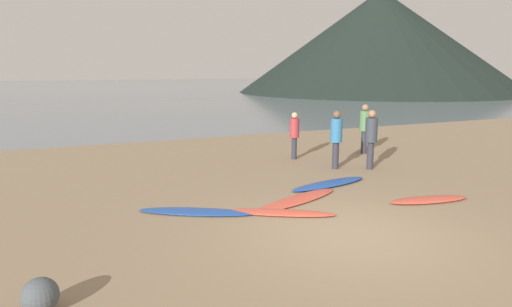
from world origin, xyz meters
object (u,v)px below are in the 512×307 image
object	(u,v)px
person_3	(365,125)
person_1	(371,135)
person_0	(336,135)
surfboard_4	(429,200)
person_2	(294,132)
surfboard_1	(281,213)
surfboard_2	(298,199)
surfboard_0	(196,212)
beach_rock_near	(40,295)
surfboard_3	(329,184)

from	to	relation	value
person_3	person_1	bearing A→B (deg)	-84.24
person_1	person_0	bearing A→B (deg)	128.84
surfboard_4	person_2	distance (m)	5.62
surfboard_1	surfboard_4	size ratio (longest dim) A/B	1.16
surfboard_2	person_3	world-z (taller)	person_3
surfboard_4	person_2	bearing A→B (deg)	103.68
surfboard_0	person_0	xyz separation A→B (m)	(5.03, 2.41, 0.98)
surfboard_4	surfboard_1	bearing A→B (deg)	-179.41
surfboard_4	beach_rock_near	bearing A→B (deg)	-158.59
surfboard_2	person_3	xyz separation A→B (m)	(4.96, 4.14, 0.98)
surfboard_2	person_0	bearing A→B (deg)	21.82
surfboard_1	person_2	world-z (taller)	person_2
surfboard_1	person_1	bearing A→B (deg)	63.65
person_0	person_3	size ratio (longest dim) A/B	1.00
surfboard_2	person_1	world-z (taller)	person_1
surfboard_3	surfboard_4	size ratio (longest dim) A/B	1.26
surfboard_1	person_2	size ratio (longest dim) A/B	1.46
surfboard_1	surfboard_2	bearing A→B (deg)	72.89
surfboard_4	person_0	distance (m)	3.87
person_2	beach_rock_near	bearing A→B (deg)	-52.85
surfboard_3	person_2	world-z (taller)	person_2
surfboard_0	person_0	bearing A→B (deg)	56.19
surfboard_0	person_2	distance (m)	6.31
person_0	person_1	bearing A→B (deg)	-27.00
surfboard_1	person_3	xyz separation A→B (m)	(5.77, 4.85, 0.98)
surfboard_0	surfboard_4	xyz separation A→B (m)	(5.02, -1.33, 0.01)
surfboard_0	surfboard_3	distance (m)	3.84
surfboard_3	person_3	bearing A→B (deg)	31.03
surfboard_4	person_0	world-z (taller)	person_0
surfboard_4	surfboard_2	bearing A→B (deg)	164.33
surfboard_1	person_0	size ratio (longest dim) A/B	1.30
person_0	person_3	world-z (taller)	person_0
surfboard_1	surfboard_3	world-z (taller)	surfboard_3
surfboard_2	person_0	size ratio (longest dim) A/B	1.49
surfboard_2	surfboard_3	xyz separation A→B (m)	(1.39, 0.86, 0.02)
beach_rock_near	person_0	bearing A→B (deg)	34.23
person_1	beach_rock_near	xyz separation A→B (m)	(-8.83, -4.92, -0.81)
person_1	surfboard_1	bearing A→B (deg)	-171.77
surfboard_1	surfboard_3	size ratio (longest dim) A/B	0.92
surfboard_1	beach_rock_near	bearing A→B (deg)	-121.84
surfboard_2	beach_rock_near	xyz separation A→B (m)	(-5.26, -2.91, 0.19)
surfboard_1	person_1	xyz separation A→B (m)	(4.38, 2.72, 1.00)
person_2	person_1	bearing A→B (deg)	23.37
surfboard_0	beach_rock_near	world-z (taller)	beach_rock_near
surfboard_1	beach_rock_near	world-z (taller)	beach_rock_near
person_1	beach_rock_near	distance (m)	10.14
person_0	person_2	distance (m)	1.84
person_2	person_3	xyz separation A→B (m)	(2.70, -0.14, 0.11)
surfboard_0	surfboard_3	bearing A→B (deg)	42.44
surfboard_2	surfboard_4	xyz separation A→B (m)	(2.66, -1.26, 0.01)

